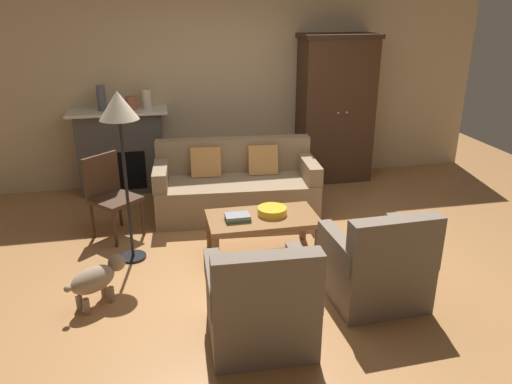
% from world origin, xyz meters
% --- Properties ---
extents(ground_plane, '(9.60, 9.60, 0.00)m').
position_xyz_m(ground_plane, '(0.00, 0.00, 0.00)').
color(ground_plane, '#B27A47').
extents(back_wall, '(7.20, 0.10, 2.80)m').
position_xyz_m(back_wall, '(0.00, 2.55, 1.40)').
color(back_wall, beige).
rests_on(back_wall, ground).
extents(fireplace, '(1.26, 0.48, 1.12)m').
position_xyz_m(fireplace, '(-1.55, 2.30, 0.57)').
color(fireplace, '#4C4947').
rests_on(fireplace, ground).
extents(armoire, '(1.06, 0.57, 2.03)m').
position_xyz_m(armoire, '(1.40, 2.22, 1.02)').
color(armoire, '#472D1E').
rests_on(armoire, ground).
extents(couch, '(1.98, 1.00, 0.86)m').
position_xyz_m(couch, '(-0.18, 1.27, 0.32)').
color(couch, '#937A5B').
rests_on(couch, ground).
extents(coffee_table, '(1.10, 0.60, 0.42)m').
position_xyz_m(coffee_table, '(-0.11, 0.13, 0.37)').
color(coffee_table, olive).
rests_on(coffee_table, ground).
extents(fruit_bowl, '(0.30, 0.30, 0.08)m').
position_xyz_m(fruit_bowl, '(-0.00, 0.16, 0.46)').
color(fruit_bowl, gold).
rests_on(fruit_bowl, coffee_table).
extents(book_stack, '(0.25, 0.17, 0.06)m').
position_xyz_m(book_stack, '(-0.36, 0.10, 0.45)').
color(book_stack, '#427A4C').
rests_on(book_stack, coffee_table).
extents(mantel_vase_slate, '(0.11, 0.11, 0.32)m').
position_xyz_m(mantel_vase_slate, '(-1.73, 2.28, 1.28)').
color(mantel_vase_slate, '#565B66').
rests_on(mantel_vase_slate, fireplace).
extents(mantel_vase_terracotta, '(0.14, 0.14, 0.17)m').
position_xyz_m(mantel_vase_terracotta, '(-1.37, 2.28, 1.20)').
color(mantel_vase_terracotta, '#A86042').
rests_on(mantel_vase_terracotta, fireplace).
extents(mantel_vase_cream, '(0.12, 0.12, 0.25)m').
position_xyz_m(mantel_vase_cream, '(-1.17, 2.28, 1.25)').
color(mantel_vase_cream, beige).
rests_on(mantel_vase_cream, fireplace).
extents(armchair_near_left, '(0.81, 0.80, 0.88)m').
position_xyz_m(armchair_near_left, '(-0.42, -1.23, 0.32)').
color(armchair_near_left, '#756656').
rests_on(armchair_near_left, ground).
extents(armchair_near_right, '(0.80, 0.80, 0.88)m').
position_xyz_m(armchair_near_right, '(0.66, -0.88, 0.32)').
color(armchair_near_right, '#756656').
rests_on(armchair_near_right, ground).
extents(side_chair_wooden, '(0.62, 0.62, 0.90)m').
position_xyz_m(side_chair_wooden, '(-1.63, 0.94, 0.51)').
color(side_chair_wooden, '#472D1E').
rests_on(side_chair_wooden, ground).
extents(floor_lamp, '(0.36, 0.36, 1.69)m').
position_xyz_m(floor_lamp, '(-1.41, 0.32, 1.46)').
color(floor_lamp, black).
rests_on(floor_lamp, ground).
extents(dog, '(0.49, 0.42, 0.39)m').
position_xyz_m(dog, '(-1.67, -0.45, 0.25)').
color(dog, gray).
rests_on(dog, ground).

